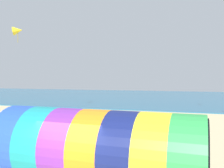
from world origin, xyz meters
name	(u,v)px	position (x,y,z in m)	size (l,w,h in m)	color
sea	(164,97)	(0.00, 41.84, 0.05)	(120.00, 40.00, 0.10)	#236084
giant_inflatable_tube	(97,149)	(0.73, 1.33, 1.43)	(7.74, 3.31, 2.86)	blue
kite_yellow_delta	(18,31)	(-8.00, 8.49, 7.43)	(0.94, 0.90, 1.26)	yellow
bystander_far_left	(87,132)	(-1.67, 6.21, 0.85)	(0.30, 0.40, 1.67)	black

